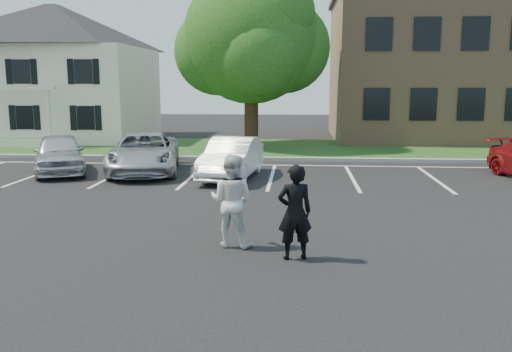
{
  "coord_description": "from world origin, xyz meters",
  "views": [
    {
      "loc": [
        0.91,
        -10.67,
        3.29
      ],
      "look_at": [
        0.0,
        1.0,
        1.25
      ],
      "focal_mm": 38.0,
      "sensor_mm": 36.0,
      "label": 1
    }
  ],
  "objects_px": {
    "car_silver_west": "(59,153)",
    "car_white_sedan": "(232,158)",
    "house": "(56,72)",
    "man_black_suit": "(295,212)",
    "tree": "(253,40)",
    "man_white_shirt": "(232,201)",
    "car_silver_minivan": "(144,153)"
  },
  "relations": [
    {
      "from": "car_white_sedan",
      "to": "car_silver_west",
      "type": "bearing_deg",
      "value": -178.64
    },
    {
      "from": "man_black_suit",
      "to": "man_white_shirt",
      "type": "distance_m",
      "value": 1.46
    },
    {
      "from": "tree",
      "to": "car_white_sedan",
      "type": "bearing_deg",
      "value": -89.98
    },
    {
      "from": "house",
      "to": "man_black_suit",
      "type": "bearing_deg",
      "value": -56.34
    },
    {
      "from": "house",
      "to": "man_black_suit",
      "type": "distance_m",
      "value": 25.2
    },
    {
      "from": "man_white_shirt",
      "to": "car_white_sedan",
      "type": "relative_size",
      "value": 0.44
    },
    {
      "from": "car_silver_minivan",
      "to": "car_white_sedan",
      "type": "xyz_separation_m",
      "value": [
        3.35,
        -0.9,
        -0.03
      ]
    },
    {
      "from": "man_black_suit",
      "to": "car_silver_minivan",
      "type": "xyz_separation_m",
      "value": [
        -5.58,
        9.47,
        -0.18
      ]
    },
    {
      "from": "man_black_suit",
      "to": "car_silver_west",
      "type": "xyz_separation_m",
      "value": [
        -8.64,
        9.15,
        -0.18
      ]
    },
    {
      "from": "man_white_shirt",
      "to": "man_black_suit",
      "type": "bearing_deg",
      "value": 164.19
    },
    {
      "from": "man_white_shirt",
      "to": "car_silver_minivan",
      "type": "height_order",
      "value": "man_white_shirt"
    },
    {
      "from": "car_silver_west",
      "to": "car_silver_minivan",
      "type": "height_order",
      "value": "car_silver_minivan"
    },
    {
      "from": "car_silver_minivan",
      "to": "tree",
      "type": "bearing_deg",
      "value": 56.18
    },
    {
      "from": "house",
      "to": "man_black_suit",
      "type": "xyz_separation_m",
      "value": [
        13.87,
        -20.83,
        -2.93
      ]
    },
    {
      "from": "house",
      "to": "car_white_sedan",
      "type": "relative_size",
      "value": 2.43
    },
    {
      "from": "car_silver_minivan",
      "to": "car_white_sedan",
      "type": "relative_size",
      "value": 1.23
    },
    {
      "from": "house",
      "to": "car_silver_west",
      "type": "height_order",
      "value": "house"
    },
    {
      "from": "man_black_suit",
      "to": "car_silver_west",
      "type": "bearing_deg",
      "value": -60.84
    },
    {
      "from": "car_silver_west",
      "to": "car_white_sedan",
      "type": "distance_m",
      "value": 6.44
    },
    {
      "from": "car_white_sedan",
      "to": "house",
      "type": "bearing_deg",
      "value": 140.01
    },
    {
      "from": "house",
      "to": "car_silver_minivan",
      "type": "height_order",
      "value": "house"
    },
    {
      "from": "tree",
      "to": "car_silver_west",
      "type": "distance_m",
      "value": 11.5
    },
    {
      "from": "tree",
      "to": "car_silver_west",
      "type": "height_order",
      "value": "tree"
    },
    {
      "from": "man_black_suit",
      "to": "car_silver_minivan",
      "type": "distance_m",
      "value": 11.0
    },
    {
      "from": "house",
      "to": "car_white_sedan",
      "type": "distance_m",
      "value": 17.19
    },
    {
      "from": "man_black_suit",
      "to": "car_white_sedan",
      "type": "bearing_deg",
      "value": -89.63
    },
    {
      "from": "tree",
      "to": "car_silver_minivan",
      "type": "height_order",
      "value": "tree"
    },
    {
      "from": "house",
      "to": "tree",
      "type": "xyz_separation_m",
      "value": [
        11.64,
        -3.34,
        1.52
      ]
    },
    {
      "from": "house",
      "to": "tree",
      "type": "distance_m",
      "value": 12.2
    },
    {
      "from": "car_silver_minivan",
      "to": "man_black_suit",
      "type": "bearing_deg",
      "value": -70.7
    },
    {
      "from": "tree",
      "to": "man_black_suit",
      "type": "xyz_separation_m",
      "value": [
        2.23,
        -17.5,
        -4.45
      ]
    },
    {
      "from": "tree",
      "to": "car_white_sedan",
      "type": "height_order",
      "value": "tree"
    }
  ]
}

